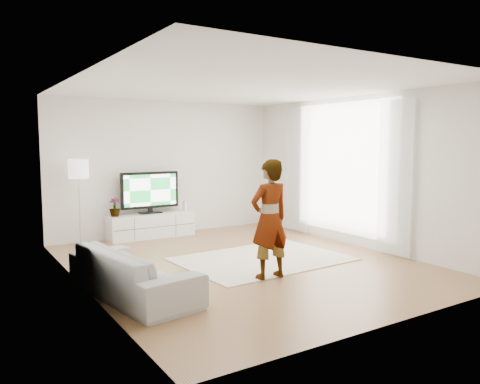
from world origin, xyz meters
TOP-DOWN VIEW (x-y plane):
  - floor at (0.00, 0.00)m, footprint 6.00×6.00m
  - ceiling at (0.00, 0.00)m, footprint 6.00×6.00m
  - wall_left at (-2.50, 0.00)m, footprint 0.02×6.00m
  - wall_right at (2.50, 0.00)m, footprint 0.02×6.00m
  - wall_back at (0.00, 3.00)m, footprint 5.00×0.02m
  - wall_front at (0.00, -3.00)m, footprint 5.00×0.02m
  - window at (2.48, 0.30)m, footprint 0.01×2.60m
  - curtain_near at (2.40, -1.00)m, footprint 0.04×0.70m
  - curtain_far at (2.40, 1.60)m, footprint 0.04×0.70m
  - media_console at (-0.47, 2.76)m, footprint 1.76×0.50m
  - television at (-0.47, 2.79)m, footprint 1.22×0.24m
  - game_console at (0.30, 2.76)m, footprint 0.07×0.16m
  - potted_plant at (-1.22, 2.77)m, footprint 0.25×0.25m
  - rug at (0.41, 0.03)m, footprint 2.77×2.06m
  - player at (-0.14, -0.92)m, footprint 0.63×0.42m
  - sofa at (-2.04, -0.61)m, footprint 1.14×2.21m
  - floor_lamp at (-1.89, 2.70)m, footprint 0.36×0.36m

SIDE VIEW (x-z plane):
  - floor at x=0.00m, z-range 0.00..0.00m
  - rug at x=0.41m, z-range 0.00..0.01m
  - media_console at x=-0.47m, z-range 0.00..0.49m
  - sofa at x=-2.04m, z-range 0.00..0.62m
  - game_console at x=0.30m, z-range 0.49..0.70m
  - potted_plant at x=-1.22m, z-range 0.49..0.86m
  - player at x=-0.14m, z-range 0.01..1.71m
  - television at x=-0.47m, z-range 0.53..1.38m
  - curtain_near at x=2.40m, z-range 0.05..2.65m
  - curtain_far at x=2.40m, z-range 0.05..2.65m
  - floor_lamp at x=-1.89m, z-range 0.57..2.20m
  - wall_left at x=-2.50m, z-range 0.00..2.80m
  - wall_right at x=2.50m, z-range 0.00..2.80m
  - wall_back at x=0.00m, z-range 0.00..2.80m
  - wall_front at x=0.00m, z-range 0.00..2.80m
  - window at x=2.48m, z-range 0.20..2.70m
  - ceiling at x=0.00m, z-range 2.80..2.80m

